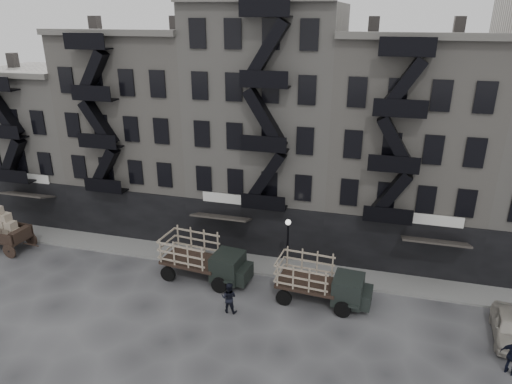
% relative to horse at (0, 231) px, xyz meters
% --- Properties ---
extents(ground, '(140.00, 140.00, 0.00)m').
position_rel_horse_xyz_m(ground, '(19.33, -2.19, -0.81)').
color(ground, '#38383A').
rests_on(ground, ground).
extents(sidewalk, '(55.00, 2.50, 0.15)m').
position_rel_horse_xyz_m(sidewalk, '(19.33, 1.56, -0.73)').
color(sidewalk, slate).
rests_on(sidewalk, ground).
extents(building_west, '(10.00, 11.35, 13.20)m').
position_rel_horse_xyz_m(building_west, '(-0.67, 7.64, 5.20)').
color(building_west, gray).
rests_on(building_west, ground).
extents(building_midwest, '(10.00, 11.35, 16.20)m').
position_rel_horse_xyz_m(building_midwest, '(9.33, 7.63, 6.70)').
color(building_midwest, gray).
rests_on(building_midwest, ground).
extents(building_center, '(10.00, 11.35, 18.20)m').
position_rel_horse_xyz_m(building_center, '(19.33, 7.63, 7.70)').
color(building_center, gray).
rests_on(building_center, ground).
extents(building_mideast, '(10.00, 11.35, 16.20)m').
position_rel_horse_xyz_m(building_mideast, '(29.33, 7.63, 6.70)').
color(building_mideast, gray).
rests_on(building_mideast, ground).
extents(lamp_post, '(0.36, 0.36, 4.28)m').
position_rel_horse_xyz_m(lamp_post, '(22.33, 0.41, 1.98)').
color(lamp_post, black).
rests_on(lamp_post, ground).
extents(horse, '(1.98, 1.04, 1.61)m').
position_rel_horse_xyz_m(horse, '(0.00, 0.00, 0.00)').
color(horse, silver).
rests_on(horse, ground).
extents(wagon, '(4.10, 2.43, 3.34)m').
position_rel_horse_xyz_m(wagon, '(1.22, -1.01, 1.10)').
color(wagon, black).
rests_on(wagon, ground).
extents(stake_truck_west, '(6.11, 2.98, 2.96)m').
position_rel_horse_xyz_m(stake_truck_west, '(17.06, -0.98, 0.89)').
color(stake_truck_west, black).
rests_on(stake_truck_west, ground).
extents(stake_truck_east, '(5.76, 2.70, 2.82)m').
position_rel_horse_xyz_m(stake_truck_east, '(24.78, -1.60, 0.80)').
color(stake_truck_east, black).
rests_on(stake_truck_east, ground).
extents(car_east, '(2.03, 4.27, 1.41)m').
position_rel_horse_xyz_m(car_east, '(35.07, -2.35, -0.10)').
color(car_east, '#B1AB9F').
rests_on(car_east, ground).
extents(pedestrian_mid, '(0.93, 0.73, 1.92)m').
position_rel_horse_xyz_m(pedestrian_mid, '(19.78, -4.00, 0.15)').
color(pedestrian_mid, black).
rests_on(pedestrian_mid, ground).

